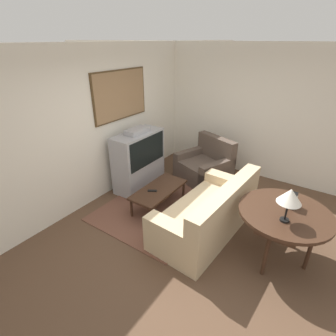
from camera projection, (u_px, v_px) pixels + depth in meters
The scene contains 12 objects.
ground_plane at pixel (195, 238), 4.00m from camera, with size 12.00×12.00×0.00m, color brown.
wall_back at pixel (91, 128), 4.49m from camera, with size 12.00×0.10×2.70m.
wall_right at pixel (261, 114), 5.35m from camera, with size 0.06×12.00×2.70m.
area_rug at pixel (160, 207), 4.73m from camera, with size 2.09×1.75×0.01m.
tv at pixel (139, 160), 5.17m from camera, with size 1.09×0.48×1.23m.
couch at pixel (209, 214), 4.03m from camera, with size 1.94×1.00×0.88m.
armchair at pixel (205, 167), 5.56m from camera, with size 1.16×1.22×0.90m.
coffee_table at pixel (159, 191), 4.60m from camera, with size 1.10×0.52×0.38m.
console_table at pixel (285, 216), 3.36m from camera, with size 1.17×1.17×0.76m.
table_lamp at pixel (290, 197), 3.02m from camera, with size 0.28×0.28×0.45m.
mantel_clock at pixel (292, 200), 3.40m from camera, with size 0.15×0.10×0.19m.
remote at pixel (152, 191), 4.50m from camera, with size 0.12×0.16×0.02m.
Camera 1 is at (-2.80, -1.41, 2.74)m, focal length 28.00 mm.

